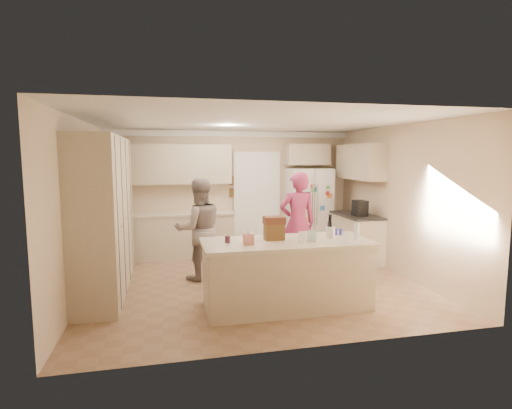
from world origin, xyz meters
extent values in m
cube|color=#8D6C51|center=(0.00, 0.00, -0.01)|extent=(5.20, 4.60, 0.02)
cube|color=white|center=(0.00, 0.00, 2.61)|extent=(5.20, 4.60, 0.02)
cube|color=beige|center=(0.00, 2.31, 1.30)|extent=(5.20, 0.02, 2.60)
cube|color=beige|center=(0.00, -2.31, 1.30)|extent=(5.20, 0.02, 2.60)
cube|color=beige|center=(-2.61, 0.00, 1.30)|extent=(0.02, 4.60, 2.60)
cube|color=beige|center=(2.61, 0.00, 1.30)|extent=(0.02, 4.60, 2.60)
cube|color=white|center=(0.00, 2.26, 2.53)|extent=(5.20, 0.08, 0.12)
cube|color=#C2B69D|center=(-2.30, 0.20, 1.18)|extent=(0.60, 2.60, 2.35)
cube|color=#C2B69D|center=(-1.15, 2.00, 0.44)|extent=(2.20, 0.60, 0.88)
cube|color=beige|center=(-1.15, 1.99, 0.90)|extent=(2.24, 0.63, 0.04)
cube|color=#C2B69D|center=(-1.15, 2.12, 1.90)|extent=(2.20, 0.35, 0.80)
cube|color=black|center=(0.55, 2.28, 1.05)|extent=(0.90, 0.06, 2.10)
cube|color=white|center=(0.55, 2.24, 1.05)|extent=(1.02, 0.03, 2.22)
cube|color=brown|center=(0.02, 2.27, 1.55)|extent=(0.15, 0.02, 0.20)
cube|color=brown|center=(0.02, 2.27, 1.28)|extent=(0.15, 0.02, 0.20)
cube|color=white|center=(1.65, 2.01, 0.90)|extent=(0.90, 0.70, 1.80)
cube|color=gray|center=(1.65, 1.65, 0.90)|extent=(0.02, 0.02, 1.78)
cube|color=black|center=(1.43, 1.64, 1.15)|extent=(0.22, 0.03, 0.35)
cylinder|color=silver|center=(1.60, 1.64, 1.05)|extent=(0.02, 0.02, 0.85)
cylinder|color=silver|center=(1.70, 1.64, 1.05)|extent=(0.02, 0.02, 0.85)
cube|color=#C2B69D|center=(1.65, 2.12, 2.10)|extent=(0.95, 0.35, 0.45)
cube|color=#C2B69D|center=(2.30, 1.00, 0.44)|extent=(0.60, 1.20, 0.88)
cube|color=#2D2B28|center=(2.29, 1.00, 0.90)|extent=(0.63, 1.24, 0.04)
cube|color=#C2B69D|center=(2.43, 1.20, 1.95)|extent=(0.35, 1.50, 0.70)
cube|color=black|center=(2.25, 0.80, 1.07)|extent=(0.22, 0.28, 0.30)
cube|color=#C2B69D|center=(0.20, -1.10, 0.44)|extent=(2.20, 0.90, 0.88)
cube|color=beige|center=(0.20, -1.10, 0.90)|extent=(2.28, 0.96, 0.05)
cylinder|color=white|center=(0.85, -1.05, 1.00)|extent=(0.13, 0.13, 0.15)
cube|color=#DF837C|center=(-0.35, -1.20, 1.00)|extent=(0.13, 0.13, 0.14)
cone|color=white|center=(-0.35, -1.20, 1.10)|extent=(0.08, 0.08, 0.08)
cube|color=brown|center=(0.05, -1.00, 1.04)|extent=(0.26, 0.18, 0.22)
cube|color=#592D1E|center=(0.05, -1.00, 1.20)|extent=(0.28, 0.20, 0.10)
cylinder|color=#59263F|center=(-0.60, -1.05, 0.97)|extent=(0.07, 0.07, 0.09)
cube|color=white|center=(0.35, -1.30, 1.01)|extent=(0.12, 0.06, 0.16)
cube|color=silver|center=(0.50, -1.25, 1.01)|extent=(0.12, 0.05, 0.16)
cylinder|color=silver|center=(1.15, -1.25, 1.04)|extent=(0.07, 0.07, 0.24)
cylinder|color=#3F41B7|center=(1.02, -0.88, 0.97)|extent=(0.05, 0.05, 0.09)
cylinder|color=#3F41B7|center=(1.09, -0.88, 0.97)|extent=(0.05, 0.05, 0.09)
imported|color=gray|center=(-0.86, 0.43, 0.85)|extent=(0.92, 0.77, 1.70)
imported|color=#B03171|center=(0.86, 0.40, 0.90)|extent=(0.66, 0.44, 1.79)
camera|label=1|loc=(-1.37, -6.17, 2.05)|focal=28.00mm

